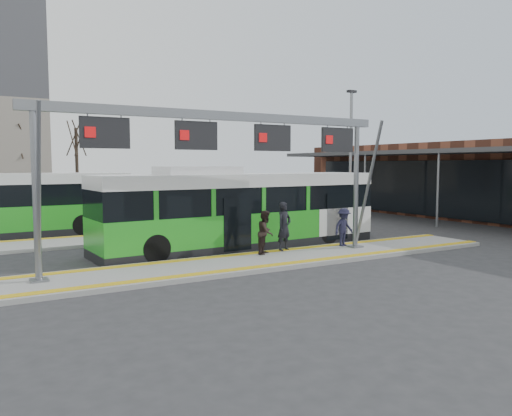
{
  "coord_description": "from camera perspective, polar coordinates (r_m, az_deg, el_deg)",
  "views": [
    {
      "loc": [
        -8.15,
        -15.22,
        3.54
      ],
      "look_at": [
        2.36,
        3.0,
        1.7
      ],
      "focal_mm": 35.0,
      "sensor_mm": 36.0,
      "label": 1
    }
  ],
  "objects": [
    {
      "name": "ground",
      "position": [
        17.63,
        -1.77,
        -6.58
      ],
      "size": [
        120.0,
        120.0,
        0.0
      ],
      "primitive_type": "plane",
      "color": "#2D2D30",
      "rests_on": "ground"
    },
    {
      "name": "platform_main",
      "position": [
        17.61,
        -1.78,
        -6.34
      ],
      "size": [
        22.0,
        3.0,
        0.15
      ],
      "primitive_type": "cube",
      "color": "gray",
      "rests_on": "ground"
    },
    {
      "name": "platform_second",
      "position": [
        23.85,
        -19.65,
        -3.65
      ],
      "size": [
        20.0,
        3.0,
        0.15
      ],
      "primitive_type": "cube",
      "color": "gray",
      "rests_on": "ground"
    },
    {
      "name": "tactile_main",
      "position": [
        17.6,
        -1.78,
        -6.07
      ],
      "size": [
        22.0,
        2.65,
        0.02
      ],
      "color": "gold",
      "rests_on": "platform_main"
    },
    {
      "name": "tactile_second",
      "position": [
        24.96,
        -20.14,
        -3.09
      ],
      "size": [
        20.0,
        0.35,
        0.02
      ],
      "color": "gold",
      "rests_on": "platform_second"
    },
    {
      "name": "gantry",
      "position": [
        17.35,
        -3.23,
        7.5
      ],
      "size": [
        13.0,
        1.68,
        5.2
      ],
      "color": "slate",
      "rests_on": "platform_main"
    },
    {
      "name": "hero_bus",
      "position": [
        21.18,
        -1.65,
        -0.3
      ],
      "size": [
        12.72,
        3.4,
        3.46
      ],
      "rotation": [
        0.0,
        0.0,
        0.06
      ],
      "color": "black",
      "rests_on": "ground"
    },
    {
      "name": "passenger_a",
      "position": [
        19.67,
        3.24,
        -2.1
      ],
      "size": [
        0.81,
        0.65,
        1.92
      ],
      "primitive_type": "imported",
      "rotation": [
        0.0,
        0.0,
        0.31
      ],
      "color": "black",
      "rests_on": "platform_main"
    },
    {
      "name": "passenger_b",
      "position": [
        18.9,
        1.12,
        -2.79
      ],
      "size": [
        1.02,
        1.01,
        1.66
      ],
      "primitive_type": "imported",
      "rotation": [
        0.0,
        0.0,
        0.74
      ],
      "color": "black",
      "rests_on": "platform_main"
    },
    {
      "name": "passenger_c",
      "position": [
        21.06,
        9.99,
        -2.17
      ],
      "size": [
        1.1,
        0.74,
        1.58
      ],
      "primitive_type": "imported",
      "rotation": [
        0.0,
        0.0,
        0.16
      ],
      "color": "#1E1E36",
      "rests_on": "platform_main"
    },
    {
      "name": "tree_left",
      "position": [
        46.06,
        -25.04,
        6.83
      ],
      "size": [
        1.4,
        1.4,
        7.1
      ],
      "color": "#382B21",
      "rests_on": "ground"
    },
    {
      "name": "tree_mid",
      "position": [
        46.83,
        -19.87,
        7.45
      ],
      "size": [
        1.4,
        1.4,
        7.63
      ],
      "color": "#382B21",
      "rests_on": "ground"
    },
    {
      "name": "lamp_east",
      "position": [
        27.14,
        10.76,
        5.8
      ],
      "size": [
        0.5,
        0.25,
        7.43
      ],
      "color": "slate",
      "rests_on": "ground"
    }
  ]
}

